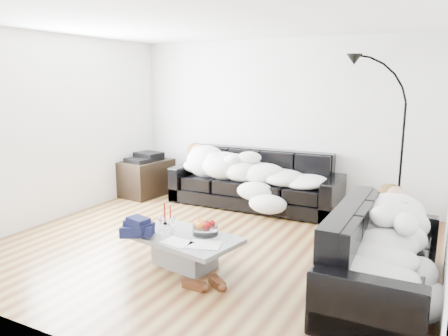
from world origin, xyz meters
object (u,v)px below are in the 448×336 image
at_px(sleeper_back, 253,167).
at_px(coffee_table, 184,251).
at_px(wine_glass_c, 172,227).
at_px(fruit_bowl, 205,227).
at_px(av_cabinet, 146,178).
at_px(stereo, 145,157).
at_px(sofa_right, 384,252).
at_px(sleeper_right, 385,229).
at_px(wine_glass_a, 174,224).
at_px(wine_glass_b, 161,223).
at_px(candle_right, 170,216).
at_px(candle_left, 165,214).
at_px(shoes, 205,283).
at_px(floor_lamp, 402,151).
at_px(sofa_back, 254,179).

height_order(sleeper_back, coffee_table, sleeper_back).
bearing_deg(wine_glass_c, fruit_bowl, 24.85).
bearing_deg(av_cabinet, stereo, 0.00).
height_order(sofa_right, coffee_table, sofa_right).
relative_size(sleeper_back, sleeper_right, 1.31).
height_order(wine_glass_a, wine_glass_b, wine_glass_b).
bearing_deg(coffee_table, candle_right, 144.84).
height_order(sleeper_right, candle_left, sleeper_right).
bearing_deg(shoes, floor_lamp, 77.51).
relative_size(sleeper_back, shoes, 5.79).
distance_m(sofa_back, av_cabinet, 1.97).
relative_size(sofa_back, floor_lamp, 1.30).
bearing_deg(shoes, fruit_bowl, 132.45).
relative_size(coffee_table, fruit_bowl, 4.14).
bearing_deg(wine_glass_b, wine_glass_a, 23.38).
bearing_deg(fruit_bowl, sleeper_right, 6.16).
height_order(sofa_back, wine_glass_a, sofa_back).
xyz_separation_m(wine_glass_c, stereo, (-2.06, 2.23, 0.25)).
distance_m(sofa_right, candle_right, 2.30).
bearing_deg(sofa_back, candle_right, -92.22).
xyz_separation_m(wine_glass_b, shoes, (0.76, -0.37, -0.38)).
bearing_deg(fruit_bowl, stereo, 138.88).
distance_m(sleeper_back, candle_right, 2.16).
bearing_deg(candle_right, wine_glass_c, -51.86).
xyz_separation_m(stereo, floor_lamp, (4.06, 0.34, 0.35)).
bearing_deg(sofa_right, shoes, 114.01).
relative_size(wine_glass_b, wine_glass_c, 1.05).
bearing_deg(stereo, sleeper_back, 14.53).
xyz_separation_m(fruit_bowl, candle_left, (-0.58, 0.08, 0.04)).
height_order(sofa_right, shoes, sofa_right).
xyz_separation_m(wine_glass_a, av_cabinet, (-2.02, 2.14, -0.12)).
height_order(sleeper_back, av_cabinet, sleeper_back).
relative_size(wine_glass_a, candle_right, 0.75).
bearing_deg(sleeper_back, wine_glass_b, -91.53).
xyz_separation_m(coffee_table, shoes, (0.45, -0.34, -0.13)).
distance_m(sofa_back, wine_glass_a, 2.35).
relative_size(wine_glass_b, candle_right, 0.78).
bearing_deg(sleeper_right, candle_right, 92.55).
bearing_deg(stereo, shoes, -34.21).
relative_size(wine_glass_a, shoes, 0.41).
relative_size(sleeper_right, candle_right, 8.04).
height_order(sofa_back, candle_left, sofa_back).
bearing_deg(sleeper_right, sofa_right, -180.00).
bearing_deg(wine_glass_c, wine_glass_a, 116.34).
distance_m(wine_glass_b, candle_left, 0.22).
relative_size(sleeper_back, wine_glass_b, 13.47).
distance_m(wine_glass_b, shoes, 0.92).
distance_m(wine_glass_a, floor_lamp, 3.27).
height_order(sleeper_right, wine_glass_c, sleeper_right).
distance_m(fruit_bowl, wine_glass_c, 0.35).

